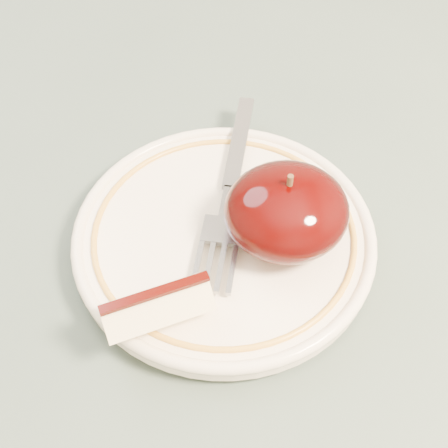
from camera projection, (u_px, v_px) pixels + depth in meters
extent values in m
cylinder|color=brown|center=(399.00, 151.00, 1.07)|extent=(0.05, 0.05, 0.71)
cube|color=#46564C|center=(200.00, 236.00, 0.48)|extent=(0.90, 0.90, 0.04)
cylinder|color=#EFE3C8|center=(224.00, 246.00, 0.45)|extent=(0.12, 0.12, 0.01)
cylinder|color=#EFE3C8|center=(224.00, 238.00, 0.44)|extent=(0.21, 0.21, 0.01)
torus|color=#EFE3C8|center=(224.00, 234.00, 0.44)|extent=(0.21, 0.21, 0.01)
torus|color=gold|center=(224.00, 233.00, 0.43)|extent=(0.18, 0.18, 0.00)
ellipsoid|color=black|center=(286.00, 211.00, 0.41)|extent=(0.08, 0.08, 0.05)
cylinder|color=#472D19|center=(290.00, 182.00, 0.39)|extent=(0.00, 0.00, 0.01)
cube|color=#FFF2BB|center=(157.00, 307.00, 0.38)|extent=(0.07, 0.04, 0.03)
cube|color=#2F0401|center=(155.00, 293.00, 0.37)|extent=(0.07, 0.02, 0.00)
cube|color=gray|center=(239.00, 141.00, 0.48)|extent=(0.04, 0.10, 0.00)
cube|color=gray|center=(227.00, 202.00, 0.45)|extent=(0.02, 0.03, 0.00)
cube|color=gray|center=(222.00, 231.00, 0.43)|extent=(0.03, 0.03, 0.00)
cube|color=gray|center=(232.00, 269.00, 0.41)|extent=(0.02, 0.04, 0.00)
cube|color=gray|center=(221.00, 267.00, 0.41)|extent=(0.02, 0.04, 0.00)
cube|color=gray|center=(209.00, 266.00, 0.41)|extent=(0.02, 0.04, 0.00)
cube|color=gray|center=(197.00, 265.00, 0.41)|extent=(0.02, 0.04, 0.00)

